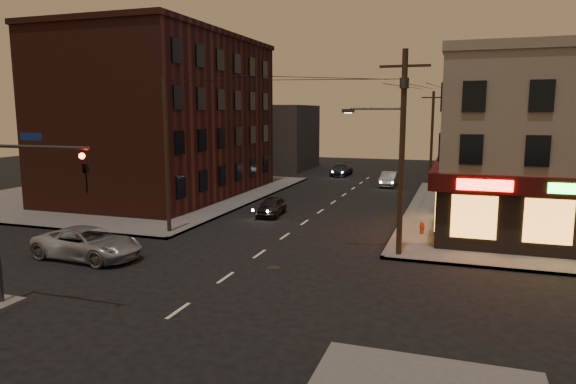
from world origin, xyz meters
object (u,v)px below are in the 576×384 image
at_px(suv_cross, 88,243).
at_px(fire_hydrant, 422,227).
at_px(sedan_near, 272,206).
at_px(sedan_far, 341,170).
at_px(sedan_mid, 389,179).

xyz_separation_m(suv_cross, fire_hydrant, (15.34, 10.02, -0.22)).
height_order(sedan_near, sedan_far, sedan_far).
bearing_deg(fire_hydrant, suv_cross, -146.86).
relative_size(suv_cross, sedan_near, 1.48).
distance_m(suv_cross, fire_hydrant, 18.33).
distance_m(suv_cross, sedan_far, 37.19).
relative_size(sedan_near, sedan_mid, 0.89).
height_order(suv_cross, sedan_near, suv_cross).
height_order(sedan_near, fire_hydrant, sedan_near).
bearing_deg(sedan_mid, suv_cross, -108.53).
xyz_separation_m(sedan_near, sedan_far, (-0.42, 23.99, 0.04)).
bearing_deg(sedan_far, fire_hydrant, -66.65).
relative_size(sedan_far, fire_hydrant, 6.28).
bearing_deg(suv_cross, sedan_near, -16.88).
bearing_deg(fire_hydrant, sedan_mid, 102.88).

